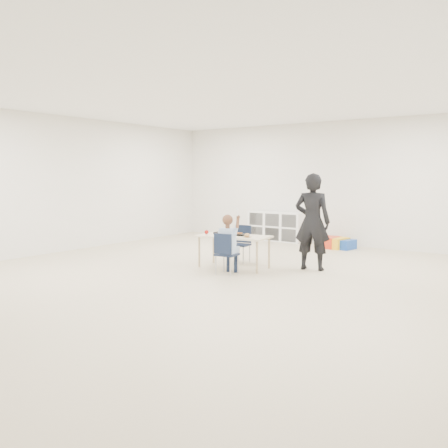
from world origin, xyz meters
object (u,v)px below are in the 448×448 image
Objects in this scene: child at (227,242)px; adult at (312,222)px; chair_near at (227,254)px; cubby_shelf at (276,226)px; table at (234,251)px.

child is 0.65× the size of adult.
chair_near is at bearing 173.32° from child.
cubby_shelf is (-1.30, 3.90, 0.01)m from chair_near.
table is at bearing -72.17° from cubby_shelf.
cubby_shelf is (-1.30, 3.90, -0.18)m from child.
child is at bearing -71.53° from cubby_shelf.
chair_near is 0.63× the size of child.
table is at bearing 16.05° from adult.
table is 0.60m from child.
cubby_shelf is 3.61m from adult.
cubby_shelf is at bearing 101.15° from table.
cubby_shelf is at bearing 101.79° from child.
adult reaches higher than child.
adult is at bearing 43.08° from chair_near.
chair_near is 1.55m from adult.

